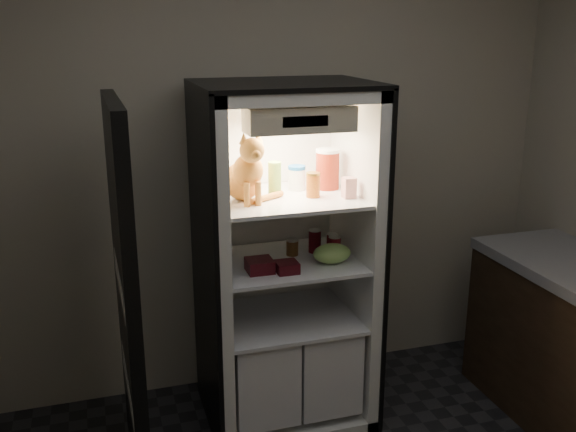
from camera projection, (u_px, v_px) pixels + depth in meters
name	position (u px, v px, depth m)	size (l,w,h in m)	color
room_shell	(409.00, 197.00, 2.03)	(3.60, 3.60, 3.60)	white
refrigerator	(283.00, 281.00, 3.53)	(0.90, 0.72, 1.88)	white
fridge_door	(128.00, 305.00, 2.93)	(0.07, 0.87, 1.85)	black
tabby_cat	(246.00, 174.00, 3.20)	(0.32, 0.35, 0.37)	#B55B17
parmesan_shaker	(275.00, 179.00, 3.31)	(0.07, 0.07, 0.18)	#217C32
mayo_tub	(297.00, 178.00, 3.45)	(0.09, 0.09, 0.13)	white
salsa_jar	(313.00, 185.00, 3.30)	(0.07, 0.07, 0.13)	maroon
pepper_jar	(327.00, 169.00, 3.46)	(0.13, 0.13, 0.22)	#9D2F15
cream_carton	(349.00, 188.00, 3.29)	(0.06, 0.06, 0.11)	white
soda_can_a	(315.00, 241.00, 3.53)	(0.07, 0.07, 0.13)	black
soda_can_b	(332.00, 243.00, 3.51)	(0.06, 0.06, 0.11)	black
soda_can_c	(335.00, 248.00, 3.43)	(0.07, 0.07, 0.12)	black
condiment_jar	(292.00, 247.00, 3.49)	(0.07, 0.07, 0.09)	brown
grape_bag	(332.00, 253.00, 3.37)	(0.20, 0.15, 0.10)	#87BB57
berry_box_left	(260.00, 266.00, 3.25)	(0.13, 0.13, 0.07)	#4C0C13
berry_box_right	(287.00, 267.00, 3.25)	(0.11, 0.11, 0.06)	#4C0C13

